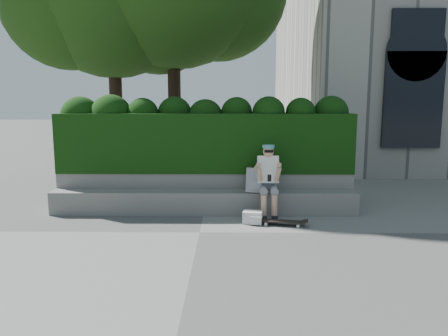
{
  "coord_description": "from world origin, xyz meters",
  "views": [
    {
      "loc": [
        0.5,
        -7.13,
        2.25
      ],
      "look_at": [
        0.4,
        1.0,
        0.95
      ],
      "focal_mm": 35.0,
      "sensor_mm": 36.0,
      "label": 1
    }
  ],
  "objects_px": {
    "person": "(268,178)",
    "backpack_plaid": "(255,180)",
    "skateboard": "(282,222)",
    "backpack_ground": "(253,217)"
  },
  "relations": [
    {
      "from": "backpack_plaid",
      "to": "person",
      "type": "bearing_deg",
      "value": -5.04
    },
    {
      "from": "backpack_plaid",
      "to": "skateboard",
      "type": "bearing_deg",
      "value": -44.26
    },
    {
      "from": "backpack_ground",
      "to": "skateboard",
      "type": "bearing_deg",
      "value": -4.47
    },
    {
      "from": "person",
      "to": "backpack_ground",
      "type": "distance_m",
      "value": 0.87
    },
    {
      "from": "backpack_plaid",
      "to": "backpack_ground",
      "type": "distance_m",
      "value": 0.82
    },
    {
      "from": "person",
      "to": "backpack_plaid",
      "type": "distance_m",
      "value": 0.26
    },
    {
      "from": "backpack_ground",
      "to": "person",
      "type": "bearing_deg",
      "value": 68.05
    },
    {
      "from": "skateboard",
      "to": "backpack_ground",
      "type": "bearing_deg",
      "value": 176.63
    },
    {
      "from": "backpack_plaid",
      "to": "backpack_ground",
      "type": "relative_size",
      "value": 1.37
    },
    {
      "from": "skateboard",
      "to": "backpack_ground",
      "type": "relative_size",
      "value": 2.41
    }
  ]
}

